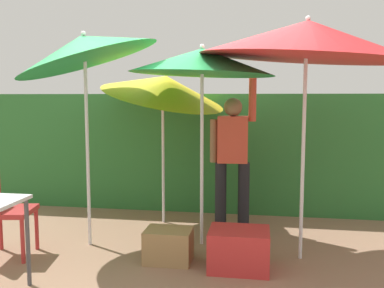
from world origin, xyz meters
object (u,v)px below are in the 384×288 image
Objects in this scene: umbrella_orange at (165,87)px; person_vendor at (233,153)px; umbrella_yellow at (307,40)px; cooler_box at (239,249)px; chair_plastic at (3,207)px; umbrella_rainbow at (84,49)px; umbrella_navy at (202,62)px; crate_cardboard at (169,246)px.

umbrella_orange reaches higher than person_vendor.
cooler_box is (-0.60, -0.37, -1.96)m from umbrella_yellow.
cooler_box is (2.37, 0.06, -0.32)m from chair_plastic.
chair_plastic is at bearing -133.18° from umbrella_orange.
umbrella_rainbow is at bearing 167.28° from cooler_box.
umbrella_navy is at bearing -52.43° from umbrella_orange.
umbrella_rainbow is 2.24m from umbrella_yellow.
umbrella_navy reaches higher than person_vendor.
umbrella_yellow is 1.67m from person_vendor.
umbrella_navy reaches higher than chair_plastic.
crate_cardboard is at bearing 4.30° from chair_plastic.
umbrella_rainbow is 4.45× the size of cooler_box.
chair_plastic is at bearing -171.72° from umbrella_yellow.
umbrella_rainbow reaches higher than crate_cardboard.
umbrella_rainbow is 1.15× the size of umbrella_navy.
umbrella_yellow is at bearing 31.88° from cooler_box.
crate_cardboard is (1.68, 0.13, -0.35)m from chair_plastic.
umbrella_yellow reaches higher than umbrella_navy.
umbrella_yellow reaches higher than chair_plastic.
umbrella_navy is 1.95m from cooler_box.
umbrella_orange is at bearing 127.57° from umbrella_navy.
umbrella_orange is 4.72× the size of crate_cardboard.
chair_plastic is at bearing -160.51° from umbrella_navy.
chair_plastic is at bearing -178.59° from cooler_box.
person_vendor is 2.60m from chair_plastic.
crate_cardboard is (-0.25, -0.56, -1.82)m from umbrella_navy.
umbrella_orange is 0.99× the size of umbrella_navy.
cooler_box is at bearing -54.79° from umbrella_navy.
person_vendor is at bearing 30.19° from umbrella_rainbow.
umbrella_yellow reaches higher than person_vendor.
umbrella_yellow is 2.73× the size of chair_plastic.
cooler_box is (1.64, -0.37, -1.92)m from umbrella_rainbow.
crate_cardboard is (0.95, -0.30, -1.94)m from umbrella_rainbow.
crate_cardboard is at bearing 174.39° from cooler_box.
umbrella_orange reaches higher than cooler_box.
umbrella_yellow is at bearing -31.79° from umbrella_orange.
umbrella_yellow is at bearing -49.05° from person_vendor.
umbrella_rainbow is 1.81m from chair_plastic.
cooler_box is at bearing -83.16° from person_vendor.
umbrella_yellow is at bearing 8.28° from chair_plastic.
umbrella_navy is 1.92m from crate_cardboard.
umbrella_orange is (0.62, 1.01, -0.37)m from umbrella_rainbow.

